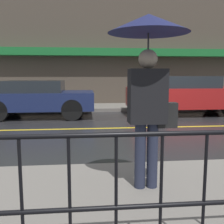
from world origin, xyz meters
The scene contains 7 objects.
ground_plane centered at (0.00, 0.00, 0.00)m, with size 80.00×80.00×0.00m, color #262628.
sidewalk_far centered at (0.00, 4.48, 0.07)m, with size 28.00×2.15×0.14m.
lane_marking centered at (0.00, 0.00, 0.00)m, with size 25.20×0.12×0.01m.
building_storefront centered at (0.00, 5.68, 2.76)m, with size 28.00×0.85×5.54m.
pedestrian centered at (-1.75, -4.34, 1.70)m, with size 0.94×0.94×2.05m.
car_navy centered at (-4.19, 2.33, 0.71)m, with size 3.91×1.94×1.32m.
car_red centered at (1.36, 2.33, 0.78)m, with size 4.50×1.75×1.48m.
Camera 1 is at (-2.47, -7.35, 1.50)m, focal length 42.00 mm.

